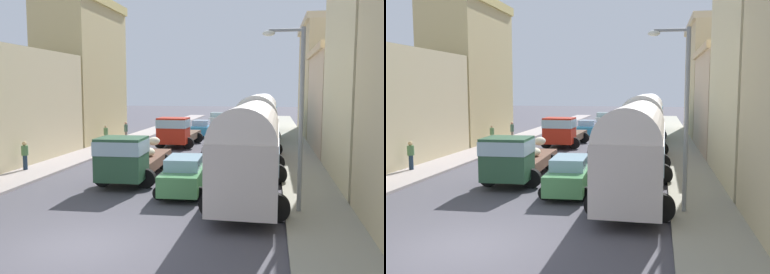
{
  "view_description": "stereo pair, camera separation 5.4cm",
  "coord_description": "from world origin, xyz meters",
  "views": [
    {
      "loc": [
        5.45,
        -11.14,
        4.58
      ],
      "look_at": [
        0.0,
        17.83,
        1.27
      ],
      "focal_mm": 39.66,
      "sensor_mm": 36.0,
      "label": 1
    },
    {
      "loc": [
        5.5,
        -11.13,
        4.58
      ],
      "look_at": [
        0.0,
        17.83,
        1.27
      ],
      "focal_mm": 39.66,
      "sensor_mm": 36.0,
      "label": 2
    }
  ],
  "objects": [
    {
      "name": "building_left_2",
      "position": [
        -10.71,
        23.64,
        6.16
      ],
      "size": [
        4.86,
        9.68,
        12.26
      ],
      "color": "tan",
      "rests_on": "ground"
    },
    {
      "name": "sidewalk_left",
      "position": [
        -7.25,
        27.0,
        0.07
      ],
      "size": [
        2.5,
        70.0,
        0.14
      ],
      "primitive_type": "cube",
      "color": "#A49895",
      "rests_on": "ground"
    },
    {
      "name": "parked_bus_3",
      "position": [
        4.6,
        33.5,
        2.29
      ],
      "size": [
        3.26,
        9.23,
        4.11
      ],
      "color": "teal",
      "rests_on": "ground"
    },
    {
      "name": "car_2",
      "position": [
        1.7,
        6.97,
        0.82
      ],
      "size": [
        2.4,
        4.41,
        1.63
      ],
      "color": "#4C904F",
      "rests_on": "ground"
    },
    {
      "name": "cargo_truck_0",
      "position": [
        -1.34,
        8.76,
        1.21
      ],
      "size": [
        3.18,
        7.5,
        2.4
      ],
      "color": "#2A5237",
      "rests_on": "ground"
    },
    {
      "name": "car_3",
      "position": [
        2.01,
        15.82,
        0.84
      ],
      "size": [
        2.44,
        3.91,
        1.69
      ],
      "color": "beige",
      "rests_on": "ground"
    },
    {
      "name": "pedestrian_2",
      "position": [
        -7.98,
        10.01,
        0.98
      ],
      "size": [
        0.51,
        0.51,
        1.72
      ],
      "color": "#1E3044",
      "rests_on": "ground"
    },
    {
      "name": "pedestrian_0",
      "position": [
        -7.0,
        23.88,
        1.02
      ],
      "size": [
        0.38,
        0.38,
        1.77
      ],
      "color": "#78685E",
      "rests_on": "ground"
    },
    {
      "name": "parked_bus_0",
      "position": [
        4.6,
        6.5,
        2.24
      ],
      "size": [
        3.3,
        9.65,
        4.03
      ],
      "color": "beige",
      "rests_on": "ground"
    },
    {
      "name": "ground_plane",
      "position": [
        0.0,
        27.0,
        0.0
      ],
      "size": [
        154.0,
        154.0,
        0.0
      ],
      "primitive_type": "plane",
      "color": "#4C4A52"
    },
    {
      "name": "pedestrian_1",
      "position": [
        -7.79,
        21.27,
        0.96
      ],
      "size": [
        0.35,
        0.35,
        1.68
      ],
      "color": "brown",
      "rests_on": "ground"
    },
    {
      "name": "cargo_truck_1",
      "position": [
        -1.93,
        21.74,
        1.25
      ],
      "size": [
        3.24,
        6.51,
        2.43
      ],
      "color": "red",
      "rests_on": "ground"
    },
    {
      "name": "building_right_2",
      "position": [
        10.7,
        21.35,
        3.81
      ],
      "size": [
        4.85,
        10.64,
        7.58
      ],
      "color": "beige",
      "rests_on": "ground"
    },
    {
      "name": "car_0",
      "position": [
        -1.27,
        29.42,
        0.81
      ],
      "size": [
        2.36,
        3.65,
        1.61
      ],
      "color": "#3494CA",
      "rests_on": "ground"
    },
    {
      "name": "parked_bus_2",
      "position": [
        4.6,
        24.5,
        2.35
      ],
      "size": [
        3.39,
        9.56,
        4.2
      ],
      "color": "teal",
      "rests_on": "ground"
    },
    {
      "name": "car_4",
      "position": [
        1.92,
        25.9,
        0.76
      ],
      "size": [
        2.5,
        4.34,
        1.52
      ],
      "color": "silver",
      "rests_on": "ground"
    },
    {
      "name": "building_right_3",
      "position": [
        11.13,
        33.94,
        5.65
      ],
      "size": [
        5.79,
        13.64,
        11.24
      ],
      "color": "#D3BA87",
      "rests_on": "ground"
    },
    {
      "name": "parked_bus_1",
      "position": [
        4.6,
        15.5,
        2.37
      ],
      "size": [
        3.29,
        8.71,
        4.27
      ],
      "color": "silver",
      "rests_on": "ground"
    },
    {
      "name": "sidewalk_right",
      "position": [
        7.25,
        27.0,
        0.07
      ],
      "size": [
        2.5,
        70.0,
        0.14
      ],
      "primitive_type": "cube",
      "color": "#9C9A89",
      "rests_on": "ground"
    },
    {
      "name": "car_1",
      "position": [
        -1.41,
        42.51,
        0.83
      ],
      "size": [
        2.49,
        3.86,
        1.67
      ],
      "color": "silver",
      "rests_on": "ground"
    },
    {
      "name": "streetlamp_near",
      "position": [
        6.32,
        4.51,
        3.99
      ],
      "size": [
        1.51,
        0.28,
        6.77
      ],
      "color": "gray",
      "rests_on": "ground"
    }
  ]
}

